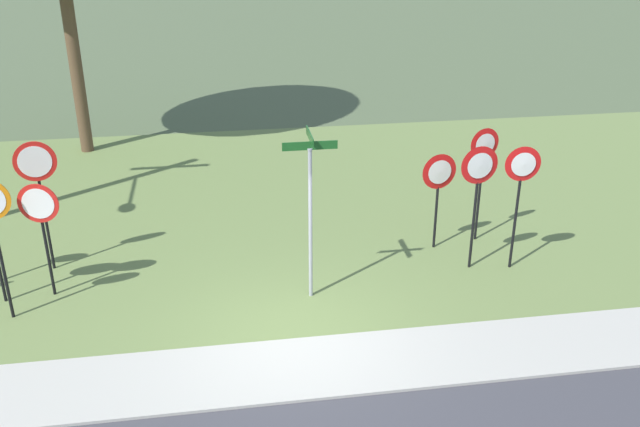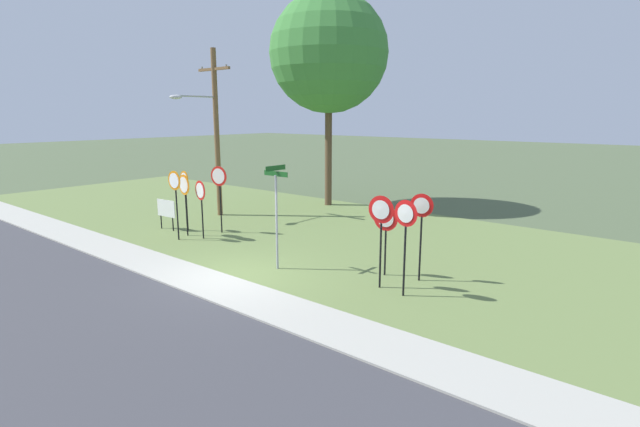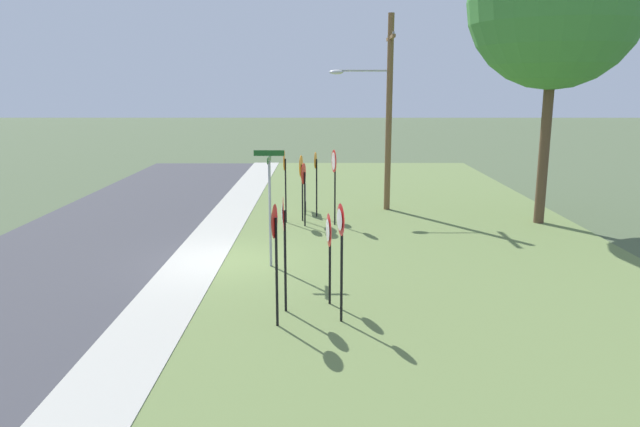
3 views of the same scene
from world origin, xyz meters
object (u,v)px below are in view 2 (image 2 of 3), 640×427
stop_sign_far_right (175,190)px  yield_sign_far_left (421,217)px  notice_board (166,210)px  yield_sign_near_left (405,225)px  stop_sign_far_center (185,189)px  stop_sign_near_right (201,197)px  street_name_post (276,209)px  stop_sign_near_left (185,191)px  utility_pole (213,127)px  yield_sign_near_right (385,224)px  oak_tree_left (329,53)px  yield_sign_far_right (381,219)px  stop_sign_far_left (219,184)px

stop_sign_far_right → yield_sign_far_left: size_ratio=1.04×
stop_sign_far_right → notice_board: stop_sign_far_right is taller
yield_sign_near_left → yield_sign_far_left: bearing=105.8°
stop_sign_far_right → yield_sign_far_left: stop_sign_far_right is taller
stop_sign_far_center → notice_board: (-0.78, -0.44, -0.92)m
stop_sign_near_right → street_name_post: 4.84m
stop_sign_near_left → utility_pole: size_ratio=0.32×
yield_sign_near_right → yield_sign_far_left: size_ratio=0.83×
stop_sign_far_right → notice_board: (-1.75, 0.68, -1.09)m
stop_sign_near_right → oak_tree_left: bearing=103.5°
notice_board → utility_pole: bearing=97.9°
stop_sign_far_right → utility_pole: utility_pole is taller
stop_sign_far_center → yield_sign_near_left: 10.50m
notice_board → oak_tree_left: 11.11m
stop_sign_far_center → yield_sign_far_right: yield_sign_far_right is taller
stop_sign_far_center → yield_sign_near_left: yield_sign_near_left is taller
yield_sign_far_left → street_name_post: street_name_post is taller
stop_sign_near_left → yield_sign_near_left: yield_sign_near_left is taller
street_name_post → notice_board: (-7.11, 0.75, -1.06)m
yield_sign_far_left → stop_sign_far_center: bearing=171.9°
yield_sign_near_right → street_name_post: size_ratio=0.66×
stop_sign_near_left → oak_tree_left: (0.25, 8.67, 5.90)m
stop_sign_far_left → yield_sign_near_left: stop_sign_far_left is taller
stop_sign_near_right → yield_sign_near_right: (7.66, 0.78, -0.08)m
stop_sign_far_right → yield_sign_far_right: size_ratio=1.02×
yield_sign_near_left → notice_board: bearing=-175.8°
yield_sign_near_left → yield_sign_far_left: size_ratio=1.01×
yield_sign_near_right → utility_pole: size_ratio=0.28×
oak_tree_left → yield_sign_far_right: bearing=-45.2°
stop_sign_near_right → yield_sign_near_right: size_ratio=1.07×
stop_sign_far_left → yield_sign_far_right: size_ratio=1.05×
stop_sign_far_center → yield_sign_far_right: bearing=2.9°
yield_sign_near_left → yield_sign_near_right: bearing=144.4°
stop_sign_far_right → utility_pole: (-2.39, 3.78, 2.22)m
stop_sign_far_right → utility_pole: size_ratio=0.35×
stop_sign_far_left → yield_sign_near_right: bearing=-11.7°
stop_sign_near_left → stop_sign_far_right: size_ratio=0.92×
stop_sign_near_right → stop_sign_far_left: size_ratio=0.84×
yield_sign_far_right → oak_tree_left: oak_tree_left is taller
stop_sign_near_right → stop_sign_far_right: (-0.58, -0.71, 0.29)m
yield_sign_near_left → notice_board: (-11.25, 0.29, -1.08)m
yield_sign_far_left → utility_pole: 12.05m
stop_sign_far_left → notice_board: 2.66m
stop_sign_far_center → yield_sign_far_left: size_ratio=0.97×
yield_sign_far_right → utility_pole: bearing=158.6°
stop_sign_far_center → yield_sign_near_right: (9.23, 0.37, -0.19)m
stop_sign_near_left → yield_sign_near_right: size_ratio=1.15×
yield_sign_near_right → street_name_post: 3.30m
stop_sign_near_right → yield_sign_far_right: 8.11m
stop_sign_near_right → notice_board: bearing=-169.8°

